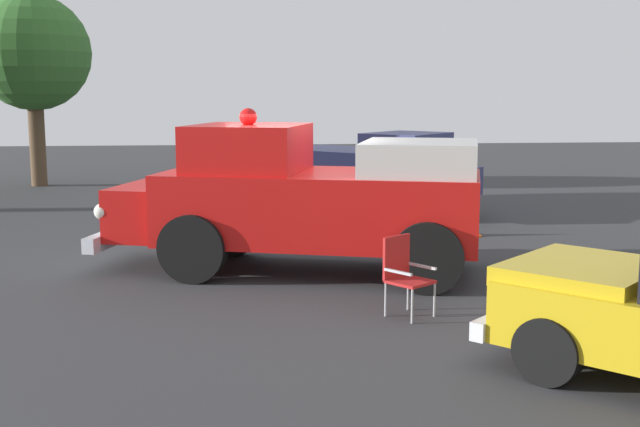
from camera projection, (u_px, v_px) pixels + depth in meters
ground_plane at (304, 265)px, 13.14m from camera, size 60.00×60.00×0.00m
vintage_fire_truck at (305, 197)px, 12.47m from camera, size 6.32×3.83×2.59m
parked_pickup at (374, 170)px, 18.92m from camera, size 4.75×4.58×1.90m
lawn_chair_by_car at (403, 270)px, 10.14m from camera, size 0.69×0.69×1.02m
oak_tree_right at (33, 54)px, 23.54m from camera, size 3.43×3.43×5.70m
traffic_cone at (469, 220)px, 15.77m from camera, size 0.40×0.40×0.64m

